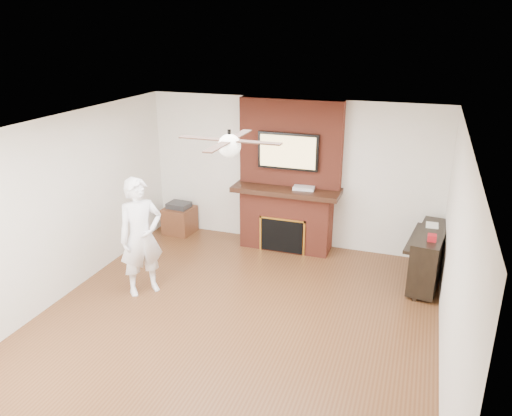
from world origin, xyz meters
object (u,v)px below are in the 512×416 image
(fireplace, at_px, (288,191))
(piano, at_px, (428,256))
(person, at_px, (141,237))
(side_table, at_px, (180,219))

(fireplace, distance_m, piano, 2.45)
(fireplace, relative_size, person, 1.48)
(fireplace, height_order, piano, fireplace)
(side_table, bearing_deg, fireplace, 6.14)
(person, height_order, side_table, person)
(side_table, bearing_deg, piano, -3.08)
(fireplace, relative_size, side_table, 4.35)
(fireplace, distance_m, side_table, 2.15)
(person, distance_m, piano, 4.12)
(side_table, height_order, piano, piano)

